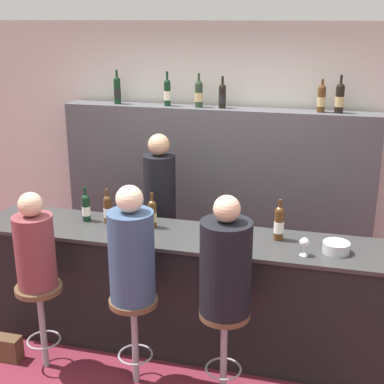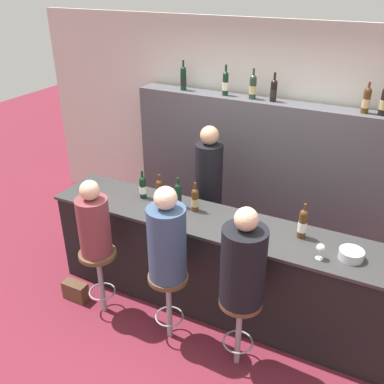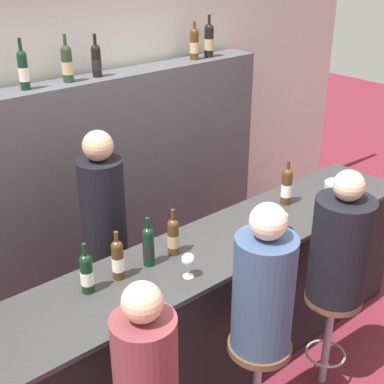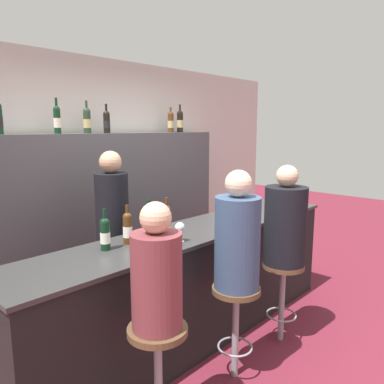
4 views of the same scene
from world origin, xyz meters
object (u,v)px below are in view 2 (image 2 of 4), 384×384
Objects in this scene: wine_glass_0 at (174,210)px; bar_stool_middle at (169,290)px; wine_bottle_backbar_4 at (366,100)px; guest_seated_middle at (167,240)px; wine_bottle_counter_1 at (160,191)px; wine_bottle_counter_2 at (178,195)px; wine_bottle_counter_0 at (143,187)px; bar_stool_left at (99,266)px; wine_bottle_backbar_0 at (183,78)px; wine_bottle_backbar_2 at (253,87)px; guest_seated_right at (243,263)px; wine_bottle_backbar_3 at (274,90)px; wine_bottle_counter_3 at (195,199)px; handbag at (76,291)px; wine_glass_2 at (321,248)px; bartender at (208,202)px; guest_seated_left at (94,223)px; metal_bowl at (351,254)px; wine_bottle_backbar_1 at (225,83)px; wine_glass_1 at (257,232)px; wine_bottle_counter_4 at (303,223)px; bar_stool_right at (240,314)px.

wine_glass_0 is 0.71m from bar_stool_middle.
guest_seated_middle is (-1.18, -1.92, -0.84)m from wine_bottle_backbar_4.
wine_bottle_counter_2 is at bearing 0.00° from wine_bottle_counter_1.
wine_bottle_counter_0 reaches higher than bar_stool_left.
wine_bottle_backbar_2 is (0.85, 0.00, -0.01)m from wine_bottle_backbar_0.
wine_bottle_counter_1 is 0.99m from bar_stool_middle.
wine_bottle_backbar_4 is 2.16m from guest_seated_right.
wine_bottle_backbar_3 is at bearing 102.55° from guest_seated_right.
wine_bottle_counter_3 reaches higher than handbag.
wine_glass_0 is 0.58× the size of handbag.
wine_glass_2 is at bearing 40.32° from guest_seated_right.
wine_bottle_counter_0 is at bearing -128.53° from bartender.
wine_bottle_counter_0 is 0.97× the size of wine_bottle_backbar_4.
wine_glass_2 is (0.92, -1.50, -0.82)m from wine_bottle_backbar_3.
wine_glass_0 is (0.69, -1.50, -0.82)m from wine_bottle_backbar_0.
guest_seated_left is at bearing -127.51° from wine_bottle_counter_2.
bar_stool_middle is at bearing -90.22° from wine_bottle_backbar_2.
wine_bottle_counter_1 is 0.73m from bartender.
wine_bottle_backbar_4 reaches higher than bar_stool_middle.
guest_seated_middle reaches higher than wine_bottle_counter_2.
wine_glass_0 is 0.76× the size of metal_bowl.
wine_bottle_counter_2 is at bearing 175.38° from metal_bowl.
wine_bottle_counter_0 reaches higher than bar_stool_middle.
guest_seated_right is at bearing -51.70° from wine_bottle_backbar_0.
wine_bottle_backbar_0 is 2.49× the size of wine_glass_2.
bartender is (-0.19, 1.24, -0.30)m from guest_seated_middle.
wine_bottle_backbar_1 is at bearing 76.98° from guest_seated_left.
wine_bottle_counter_1 reaches higher than metal_bowl.
wine_bottle_counter_1 reaches higher than wine_glass_0.
wine_bottle_counter_2 is 0.36× the size of guest_seated_middle.
wine_glass_0 reaches higher than metal_bowl.
guest_seated_right is 0.51× the size of bartender.
wine_bottle_counter_1 is 0.42× the size of bar_stool_left.
bartender reaches higher than wine_glass_2.
wine_glass_0 reaches higher than wine_glass_1.
wine_glass_1 is at bearing -67.28° from wine_bottle_backbar_2.
handbag is at bearing 180.00° from bar_stool_middle.
handbag is (-2.07, -0.66, -1.03)m from wine_bottle_counter_4.
wine_glass_0 is at bearing -39.04° from wine_bottle_counter_1.
wine_bottle_counter_1 is at bearing 149.62° from bar_stool_right.
wine_bottle_counter_2 is 0.43× the size of bar_stool_left.
wine_glass_1 is at bearing -45.36° from wine_bottle_backbar_0.
wine_bottle_backbar_3 is 2.11m from guest_seated_middle.
wine_bottle_backbar_0 reaches higher than metal_bowl.
wine_bottle_counter_0 is at bearing 81.00° from guest_seated_left.
wine_bottle_counter_1 is 0.39m from wine_bottle_counter_3.
guest_seated_left is (-0.51, -0.66, -0.09)m from wine_bottle_counter_2.
wine_bottle_backbar_1 is 1.30× the size of handbag.
wine_bottle_backbar_4 is at bearing 39.91° from handbag.
wine_glass_2 is 0.69× the size of metal_bowl.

